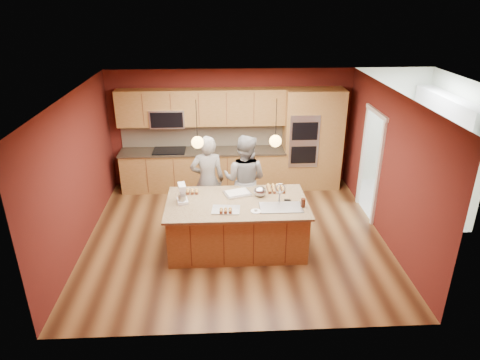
{
  "coord_description": "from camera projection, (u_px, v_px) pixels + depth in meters",
  "views": [
    {
      "loc": [
        -0.28,
        -6.97,
        4.25
      ],
      "look_at": [
        0.08,
        -0.1,
        1.2
      ],
      "focal_mm": 32.0,
      "sensor_mm": 36.0,
      "label": 1
    }
  ],
  "objects": [
    {
      "name": "doorway_trim",
      "position": [
        370.0,
        166.0,
        8.53
      ],
      "size": [
        0.08,
        1.11,
        2.2
      ],
      "primitive_type": null,
      "color": "white",
      "rests_on": "wall_right"
    },
    {
      "name": "pendant_left",
      "position": [
        198.0,
        142.0,
        6.92
      ],
      "size": [
        0.2,
        0.2,
        0.8
      ],
      "color": "black",
      "rests_on": "ceiling"
    },
    {
      "name": "wall_right",
      "position": [
        388.0,
        167.0,
        7.68
      ],
      "size": [
        0.0,
        5.0,
        5.0
      ],
      "primitive_type": "plane",
      "rotation": [
        1.57,
        0.0,
        -1.57
      ],
      "color": "#561A15",
      "rests_on": "ground"
    },
    {
      "name": "wall_front",
      "position": [
        244.0,
        248.0,
        5.27
      ],
      "size": [
        5.5,
        0.0,
        5.5
      ],
      "primitive_type": "plane",
      "rotation": [
        -1.57,
        0.0,
        0.0
      ],
      "color": "#561A15",
      "rests_on": "ground"
    },
    {
      "name": "stand_mixer",
      "position": [
        182.0,
        195.0,
        7.33
      ],
      "size": [
        0.22,
        0.27,
        0.34
      ],
      "rotation": [
        0.0,
        0.0,
        0.19
      ],
      "color": "white",
      "rests_on": "island"
    },
    {
      "name": "person_left",
      "position": [
        208.0,
        181.0,
        8.23
      ],
      "size": [
        0.7,
        0.49,
        1.8
      ],
      "primitive_type": "imported",
      "rotation": [
        0.0,
        0.0,
        3.24
      ],
      "color": "black",
      "rests_on": "floor"
    },
    {
      "name": "cupcakes_rack",
      "position": [
        226.0,
        210.0,
        7.01
      ],
      "size": [
        0.22,
        0.15,
        0.07
      ],
      "primitive_type": null,
      "color": "gold",
      "rests_on": "island"
    },
    {
      "name": "washer",
      "position": [
        436.0,
        191.0,
        8.89
      ],
      "size": [
        0.67,
        0.68,
        0.88
      ],
      "primitive_type": "cube",
      "rotation": [
        0.0,
        0.0,
        0.24
      ],
      "color": "white",
      "rests_on": "floor"
    },
    {
      "name": "laundry_room",
      "position": [
        448.0,
        115.0,
        8.61
      ],
      "size": [
        2.6,
        2.7,
        2.7
      ],
      "color": "beige",
      "rests_on": "ground"
    },
    {
      "name": "cabinet_run",
      "position": [
        201.0,
        148.0,
        9.72
      ],
      "size": [
        3.74,
        0.64,
        2.3
      ],
      "color": "olive",
      "rests_on": "floor"
    },
    {
      "name": "plate",
      "position": [
        256.0,
        211.0,
        7.07
      ],
      "size": [
        0.18,
        0.18,
        0.01
      ],
      "primitive_type": "cylinder",
      "color": "white",
      "rests_on": "island"
    },
    {
      "name": "pendant_right",
      "position": [
        275.0,
        141.0,
        6.98
      ],
      "size": [
        0.2,
        0.2,
        0.8
      ],
      "color": "black",
      "rests_on": "ceiling"
    },
    {
      "name": "cooling_rack",
      "position": [
        226.0,
        210.0,
        7.11
      ],
      "size": [
        0.49,
        0.37,
        0.02
      ],
      "primitive_type": "cube",
      "rotation": [
        0.0,
        0.0,
        -0.1
      ],
      "color": "silver",
      "rests_on": "island"
    },
    {
      "name": "dryer",
      "position": [
        421.0,
        174.0,
        9.55
      ],
      "size": [
        0.72,
        0.74,
        0.99
      ],
      "primitive_type": "cube",
      "rotation": [
        0.0,
        0.0,
        0.19
      ],
      "color": "white",
      "rests_on": "floor"
    },
    {
      "name": "floor",
      "position": [
        236.0,
        236.0,
        8.1
      ],
      "size": [
        5.5,
        5.5,
        0.0
      ],
      "primitive_type": "plane",
      "color": "#3F2313",
      "rests_on": "ground"
    },
    {
      "name": "sheet_cake",
      "position": [
        237.0,
        193.0,
        7.67
      ],
      "size": [
        0.54,
        0.46,
        0.05
      ],
      "rotation": [
        0.0,
        0.0,
        0.32
      ],
      "color": "silver",
      "rests_on": "island"
    },
    {
      "name": "tumbler",
      "position": [
        303.0,
        203.0,
        7.2
      ],
      "size": [
        0.08,
        0.08,
        0.15
      ],
      "primitive_type": "cylinder",
      "color": "#3B1C10",
      "rests_on": "island"
    },
    {
      "name": "wall_back",
      "position": [
        231.0,
        128.0,
        9.83
      ],
      "size": [
        5.5,
        0.0,
        5.5
      ],
      "primitive_type": "plane",
      "rotation": [
        1.57,
        0.0,
        0.0
      ],
      "color": "#561A15",
      "rests_on": "ground"
    },
    {
      "name": "person_right",
      "position": [
        245.0,
        180.0,
        8.26
      ],
      "size": [
        1.07,
        0.96,
        1.8
      ],
      "primitive_type": "imported",
      "rotation": [
        0.0,
        0.0,
        2.77
      ],
      "color": "gray",
      "rests_on": "floor"
    },
    {
      "name": "phone",
      "position": [
        287.0,
        200.0,
        7.45
      ],
      "size": [
        0.12,
        0.07,
        0.01
      ],
      "primitive_type": "cube",
      "rotation": [
        0.0,
        0.0,
        -0.09
      ],
      "color": "black",
      "rests_on": "island"
    },
    {
      "name": "island",
      "position": [
        238.0,
        224.0,
        7.57
      ],
      "size": [
        2.45,
        1.37,
        1.28
      ],
      "color": "olive",
      "rests_on": "floor"
    },
    {
      "name": "cupcakes_left",
      "position": [
        190.0,
        192.0,
        7.7
      ],
      "size": [
        0.33,
        0.16,
        0.07
      ],
      "primitive_type": null,
      "color": "gold",
      "rests_on": "island"
    },
    {
      "name": "cupcakes_right",
      "position": [
        276.0,
        188.0,
        7.82
      ],
      "size": [
        0.33,
        0.33,
        0.08
      ],
      "primitive_type": null,
      "color": "gold",
      "rests_on": "island"
    },
    {
      "name": "ceiling",
      "position": [
        235.0,
        94.0,
        7.0
      ],
      "size": [
        5.5,
        5.5,
        0.0
      ],
      "primitive_type": "plane",
      "rotation": [
        3.14,
        0.0,
        0.0
      ],
      "color": "white",
      "rests_on": "ground"
    },
    {
      "name": "mixing_bowl",
      "position": [
        260.0,
        191.0,
        7.58
      ],
      "size": [
        0.22,
        0.22,
        0.19
      ],
      "primitive_type": "ellipsoid",
      "color": "#B3B7BB",
      "rests_on": "island"
    },
    {
      "name": "oven_column",
      "position": [
        312.0,
        140.0,
        9.72
      ],
      "size": [
        1.3,
        0.62,
        2.3
      ],
      "color": "olive",
      "rests_on": "floor"
    },
    {
      "name": "wall_left",
      "position": [
        77.0,
        173.0,
        7.42
      ],
      "size": [
        0.0,
        5.0,
        5.0
      ],
      "primitive_type": "plane",
      "rotation": [
        1.57,
        0.0,
        1.57
      ],
      "color": "#561A15",
      "rests_on": "ground"
    }
  ]
}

